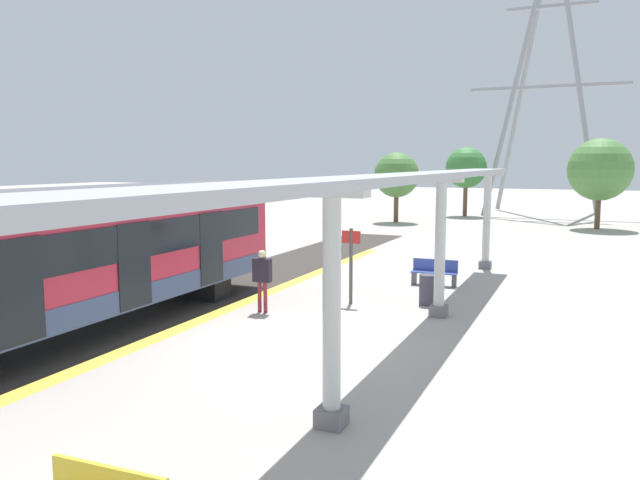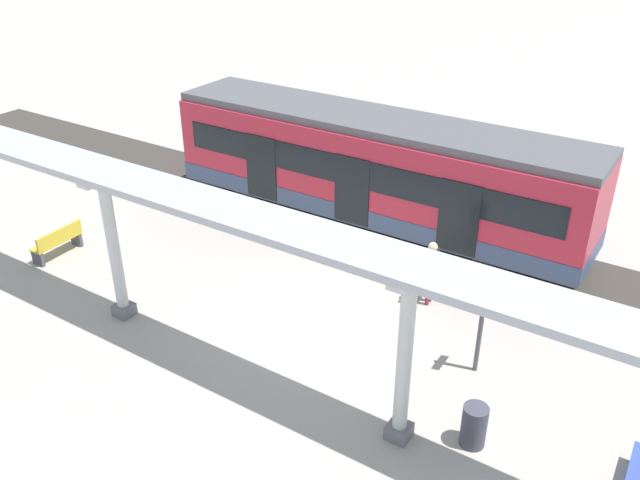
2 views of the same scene
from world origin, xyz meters
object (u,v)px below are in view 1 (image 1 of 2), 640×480
object	(u,v)px
platform_info_sign	(351,258)
canopy_pillar_third	(440,247)
train_near_carriage	(91,256)
canopy_pillar_second	(332,309)
trash_bin	(427,290)
bench_near_end	(435,272)
passenger_waiting_near_edge	(262,274)
canopy_pillar_fourth	(487,221)

from	to	relation	value
platform_info_sign	canopy_pillar_third	bearing A→B (deg)	-10.25
train_near_carriage	platform_info_sign	distance (m)	7.04
canopy_pillar_second	trash_bin	bearing A→B (deg)	93.97
canopy_pillar_third	bench_near_end	world-z (taller)	canopy_pillar_third
train_near_carriage	trash_bin	xyz separation A→B (m)	(6.83, 5.91, -1.39)
platform_info_sign	passenger_waiting_near_edge	distance (m)	2.70
trash_bin	platform_info_sign	bearing A→B (deg)	-160.27
canopy_pillar_fourth	bench_near_end	size ratio (longest dim) A/B	2.44
train_near_carriage	bench_near_end	size ratio (longest dim) A/B	8.45
canopy_pillar_fourth	platform_info_sign	bearing A→B (deg)	-109.38
train_near_carriage	passenger_waiting_near_edge	size ratio (longest dim) A/B	7.42
platform_info_sign	passenger_waiting_near_edge	size ratio (longest dim) A/B	1.28
passenger_waiting_near_edge	train_near_carriage	bearing A→B (deg)	-132.20
canopy_pillar_third	trash_bin	size ratio (longest dim) A/B	4.21
canopy_pillar_second	trash_bin	xyz separation A→B (m)	(-0.60, 8.70, -1.43)
platform_info_sign	trash_bin	bearing A→B (deg)	19.73
canopy_pillar_second	canopy_pillar_fourth	xyz separation A→B (m)	(0.00, 15.57, 0.00)
train_near_carriage	canopy_pillar_third	size ratio (longest dim) A/B	3.47
canopy_pillar_second	canopy_pillar_fourth	bearing A→B (deg)	90.00
canopy_pillar_fourth	bench_near_end	world-z (taller)	canopy_pillar_fourth
trash_bin	passenger_waiting_near_edge	bearing A→B (deg)	-145.39
canopy_pillar_second	platform_info_sign	size ratio (longest dim) A/B	1.67
canopy_pillar_fourth	passenger_waiting_near_edge	size ratio (longest dim) A/B	2.14
canopy_pillar_third	platform_info_sign	xyz separation A→B (m)	(-2.68, 0.48, -0.54)
canopy_pillar_second	platform_info_sign	bearing A→B (deg)	108.62
passenger_waiting_near_edge	platform_info_sign	bearing A→B (deg)	46.80
train_near_carriage	passenger_waiting_near_edge	distance (m)	4.40
train_near_carriage	platform_info_sign	size ratio (longest dim) A/B	5.81
canopy_pillar_fourth	passenger_waiting_near_edge	xyz separation A→B (m)	(-4.52, -9.57, -0.79)
canopy_pillar_second	trash_bin	size ratio (longest dim) A/B	4.21
train_near_carriage	canopy_pillar_fourth	world-z (taller)	canopy_pillar_fourth
train_near_carriage	canopy_pillar_second	bearing A→B (deg)	-20.54
trash_bin	platform_info_sign	distance (m)	2.38
train_near_carriage	bench_near_end	world-z (taller)	train_near_carriage
canopy_pillar_fourth	trash_bin	xyz separation A→B (m)	(-0.60, -6.87, -1.43)
canopy_pillar_fourth	trash_bin	distance (m)	7.05
canopy_pillar_third	platform_info_sign	world-z (taller)	canopy_pillar_third
train_near_carriage	canopy_pillar_second	xyz separation A→B (m)	(7.43, -2.78, 0.04)
canopy_pillar_third	canopy_pillar_fourth	bearing A→B (deg)	90.00
train_near_carriage	passenger_waiting_near_edge	xyz separation A→B (m)	(2.91, 3.21, -0.75)
canopy_pillar_fourth	canopy_pillar_second	bearing A→B (deg)	-90.00
canopy_pillar_second	canopy_pillar_fourth	world-z (taller)	same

